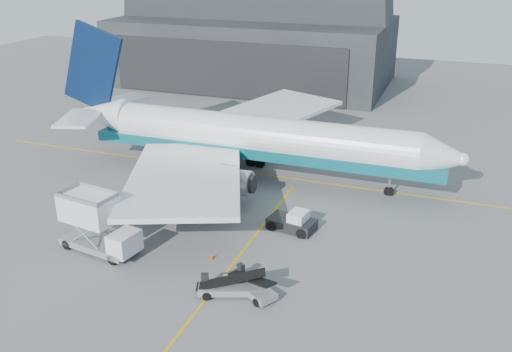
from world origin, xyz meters
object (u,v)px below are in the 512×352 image
at_px(catering_truck, 96,224).
at_px(belt_loader_a, 230,287).
at_px(belt_loader_b, 250,285).
at_px(pushback_tug, 293,222).
at_px(airliner, 246,137).

bearing_deg(catering_truck, belt_loader_a, -0.34).
xyz_separation_m(belt_loader_a, belt_loader_b, (1.33, 0.77, -0.02)).
bearing_deg(belt_loader_a, catering_truck, 149.93).
relative_size(catering_truck, belt_loader_a, 1.45).
distance_m(catering_truck, pushback_tug, 17.68).
distance_m(airliner, catering_truck, 21.53).
xyz_separation_m(catering_truck, belt_loader_b, (14.64, -1.48, -1.96)).
distance_m(catering_truck, belt_loader_b, 14.85).
bearing_deg(airliner, pushback_tug, -51.03).
height_order(catering_truck, belt_loader_b, catering_truck).
xyz_separation_m(airliner, catering_truck, (-5.81, -20.62, -2.13)).
xyz_separation_m(airliner, belt_loader_b, (8.83, -22.10, -4.09)).
bearing_deg(catering_truck, pushback_tug, 42.06).
bearing_deg(pushback_tug, belt_loader_a, -88.22).
relative_size(airliner, belt_loader_a, 9.00).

